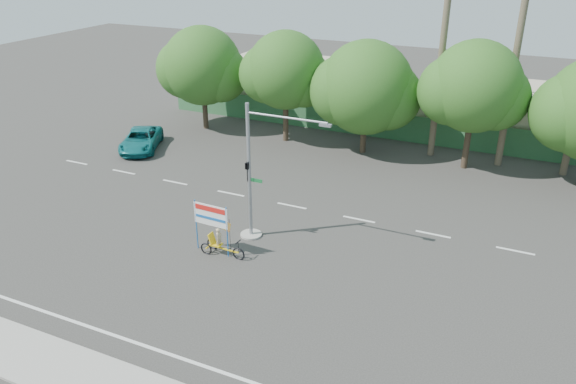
% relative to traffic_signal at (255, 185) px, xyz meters
% --- Properties ---
extents(ground, '(120.00, 120.00, 0.00)m').
position_rel_traffic_signal_xyz_m(ground, '(2.20, -3.98, -2.92)').
color(ground, '#33302D').
rests_on(ground, ground).
extents(fence, '(38.00, 0.08, 2.00)m').
position_rel_traffic_signal_xyz_m(fence, '(2.20, 17.52, -1.92)').
color(fence, '#336B3D').
rests_on(fence, ground).
extents(building_left, '(12.00, 8.00, 4.00)m').
position_rel_traffic_signal_xyz_m(building_left, '(-7.80, 22.02, -0.92)').
color(building_left, '#BAAF94').
rests_on(building_left, ground).
extents(building_right, '(14.00, 8.00, 3.60)m').
position_rel_traffic_signal_xyz_m(building_right, '(10.20, 22.02, -1.12)').
color(building_right, '#BAAF94').
rests_on(building_right, ground).
extents(tree_far_left, '(7.14, 6.00, 7.96)m').
position_rel_traffic_signal_xyz_m(tree_far_left, '(-11.85, 14.02, 1.84)').
color(tree_far_left, '#473828').
rests_on(tree_far_left, ground).
extents(tree_left, '(6.66, 5.60, 8.07)m').
position_rel_traffic_signal_xyz_m(tree_left, '(-4.85, 14.02, 2.14)').
color(tree_left, '#473828').
rests_on(tree_left, ground).
extents(tree_center, '(7.62, 6.40, 7.85)m').
position_rel_traffic_signal_xyz_m(tree_center, '(1.14, 14.02, 1.55)').
color(tree_center, '#473828').
rests_on(tree_center, ground).
extents(tree_right, '(6.90, 5.80, 8.36)m').
position_rel_traffic_signal_xyz_m(tree_right, '(8.15, 14.02, 2.32)').
color(tree_right, '#473828').
rests_on(tree_right, ground).
extents(palm_tall, '(3.73, 3.79, 17.45)m').
position_rel_traffic_signal_xyz_m(palm_tall, '(10.20, 15.52, 7.55)').
color(palm_tall, '#70604C').
rests_on(palm_tall, ground).
extents(palm_short, '(3.73, 3.79, 14.45)m').
position_rel_traffic_signal_xyz_m(palm_short, '(5.70, 15.52, 5.94)').
color(palm_short, '#70604C').
rests_on(palm_short, ground).
extents(traffic_signal, '(4.72, 1.10, 7.00)m').
position_rel_traffic_signal_xyz_m(traffic_signal, '(0.00, 0.00, 0.00)').
color(traffic_signal, gray).
rests_on(traffic_signal, ground).
extents(trike_billboard, '(2.73, 0.64, 2.68)m').
position_rel_traffic_signal_xyz_m(trike_billboard, '(-0.95, -2.24, -1.84)').
color(trike_billboard, black).
rests_on(trike_billboard, ground).
extents(pickup_truck, '(4.24, 5.58, 1.41)m').
position_rel_traffic_signal_xyz_m(pickup_truck, '(-13.43, 8.00, -2.21)').
color(pickup_truck, '#106D70').
rests_on(pickup_truck, ground).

